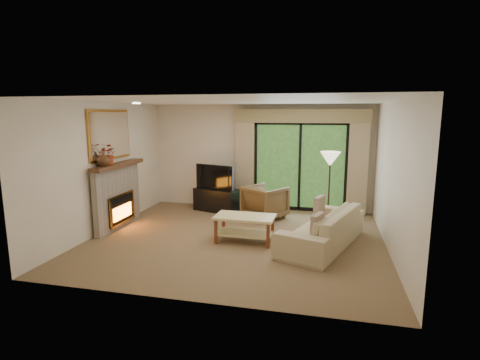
% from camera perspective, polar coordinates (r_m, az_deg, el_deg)
% --- Properties ---
extents(floor, '(5.50, 5.50, 0.00)m').
position_cam_1_polar(floor, '(7.30, -0.54, -8.94)').
color(floor, brown).
rests_on(floor, ground).
extents(ceiling, '(5.50, 5.50, 0.00)m').
position_cam_1_polar(ceiling, '(6.90, -0.58, 11.92)').
color(ceiling, white).
rests_on(ceiling, ground).
extents(wall_back, '(5.00, 0.00, 5.00)m').
position_cam_1_polar(wall_back, '(9.41, 3.06, 3.50)').
color(wall_back, beige).
rests_on(wall_back, ground).
extents(wall_front, '(5.00, 0.00, 5.00)m').
position_cam_1_polar(wall_front, '(4.64, -7.92, -3.51)').
color(wall_front, beige).
rests_on(wall_front, ground).
extents(wall_left, '(0.00, 5.00, 5.00)m').
position_cam_1_polar(wall_left, '(8.08, -19.87, 1.81)').
color(wall_left, beige).
rests_on(wall_left, ground).
extents(wall_right, '(0.00, 5.00, 5.00)m').
position_cam_1_polar(wall_right, '(6.88, 22.30, 0.29)').
color(wall_right, beige).
rests_on(wall_right, ground).
extents(fireplace, '(0.24, 1.70, 1.37)m').
position_cam_1_polar(fireplace, '(8.29, -18.17, -2.21)').
color(fireplace, gray).
rests_on(fireplace, floor).
extents(mirror, '(0.07, 1.45, 1.02)m').
position_cam_1_polar(mirror, '(8.17, -19.18, 6.53)').
color(mirror, '#B47C32').
rests_on(mirror, wall_left).
extents(sliding_door, '(2.26, 0.10, 2.16)m').
position_cam_1_polar(sliding_door, '(9.26, 9.10, 2.03)').
color(sliding_door, black).
rests_on(sliding_door, floor).
extents(curtain_left, '(0.45, 0.18, 2.35)m').
position_cam_1_polar(curtain_left, '(9.33, 0.76, 2.84)').
color(curtain_left, tan).
rests_on(curtain_left, floor).
extents(curtain_right, '(0.45, 0.18, 2.35)m').
position_cam_1_polar(curtain_right, '(9.14, 17.53, 2.22)').
color(curtain_right, tan).
rests_on(curtain_right, floor).
extents(cornice, '(3.20, 0.24, 0.32)m').
position_cam_1_polar(cornice, '(9.08, 9.27, 9.60)').
color(cornice, '#948153').
rests_on(cornice, wall_back).
extents(media_console, '(1.21, 0.81, 0.55)m').
position_cam_1_polar(media_console, '(9.28, -3.51, -3.02)').
color(media_console, black).
rests_on(media_console, floor).
extents(tv, '(1.04, 0.44, 0.61)m').
position_cam_1_polar(tv, '(9.16, -3.54, 0.52)').
color(tv, black).
rests_on(tv, media_console).
extents(armchair, '(1.14, 1.14, 0.76)m').
position_cam_1_polar(armchair, '(8.60, 3.83, -3.37)').
color(armchair, brown).
rests_on(armchair, floor).
extents(sofa, '(1.61, 2.48, 0.67)m').
position_cam_1_polar(sofa, '(7.03, 12.43, -7.04)').
color(sofa, tan).
rests_on(sofa, floor).
extents(pillow_near, '(0.22, 0.40, 0.39)m').
position_cam_1_polar(pillow_near, '(6.33, 11.71, -6.78)').
color(pillow_near, brown).
rests_on(pillow_near, sofa).
extents(pillow_far, '(0.23, 0.40, 0.39)m').
position_cam_1_polar(pillow_far, '(7.61, 11.99, -3.90)').
color(pillow_far, brown).
rests_on(pillow_far, sofa).
extents(coffee_table, '(1.12, 0.63, 0.50)m').
position_cam_1_polar(coffee_table, '(7.08, 0.74, -7.42)').
color(coffee_table, '#E2CC87').
rests_on(coffee_table, floor).
extents(floor_lamp, '(0.51, 0.51, 1.59)m').
position_cam_1_polar(floor_lamp, '(8.19, 13.40, -1.33)').
color(floor_lamp, beige).
rests_on(floor_lamp, floor).
extents(vase, '(0.26, 0.26, 0.27)m').
position_cam_1_polar(vase, '(7.77, -20.11, 3.03)').
color(vase, '#4B2D19').
rests_on(vase, fireplace).
extents(branches, '(0.41, 0.37, 0.42)m').
position_cam_1_polar(branches, '(7.92, -19.39, 3.74)').
color(branches, '#9D381B').
rests_on(branches, fireplace).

